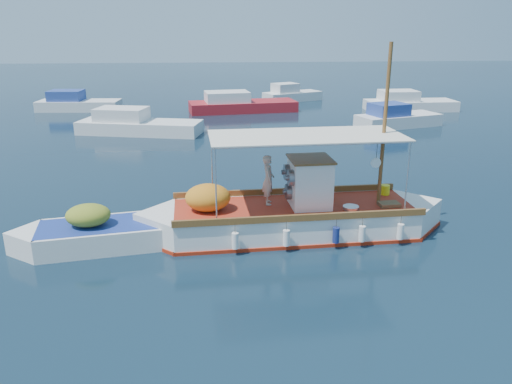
{
  "coord_description": "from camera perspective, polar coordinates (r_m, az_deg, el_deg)",
  "views": [
    {
      "loc": [
        -2.86,
        -15.46,
        6.51
      ],
      "look_at": [
        -1.59,
        0.0,
        1.32
      ],
      "focal_mm": 35.0,
      "sensor_mm": 36.0,
      "label": 1
    }
  ],
  "objects": [
    {
      "name": "bg_boat_far_w",
      "position": [
        43.17,
        -19.82,
        9.42
      ],
      "size": [
        6.54,
        2.75,
        1.8
      ],
      "rotation": [
        0.0,
        0.0,
        -0.07
      ],
      "color": "silver",
      "rests_on": "ground"
    },
    {
      "name": "bg_boat_far_n",
      "position": [
        46.05,
        4.01,
        10.95
      ],
      "size": [
        5.58,
        3.93,
        1.8
      ],
      "rotation": [
        0.0,
        0.0,
        0.41
      ],
      "color": "silver",
      "rests_on": "ground"
    },
    {
      "name": "bg_boat_n",
      "position": [
        40.13,
        -1.89,
        9.87
      ],
      "size": [
        8.69,
        3.93,
        1.8
      ],
      "rotation": [
        0.0,
        0.0,
        0.14
      ],
      "color": "maroon",
      "rests_on": "ground"
    },
    {
      "name": "bg_boat_nw",
      "position": [
        32.66,
        -13.53,
        7.38
      ],
      "size": [
        8.03,
        4.1,
        1.8
      ],
      "rotation": [
        0.0,
        0.0,
        -0.23
      ],
      "color": "silver",
      "rests_on": "ground"
    },
    {
      "name": "bg_boat_ne",
      "position": [
        35.33,
        15.72,
        8.01
      ],
      "size": [
        6.12,
        3.81,
        1.8
      ],
      "rotation": [
        0.0,
        0.0,
        0.3
      ],
      "color": "silver",
      "rests_on": "ground"
    },
    {
      "name": "bg_boat_e",
      "position": [
        42.48,
        16.95,
        9.58
      ],
      "size": [
        7.11,
        2.68,
        1.8
      ],
      "rotation": [
        0.0,
        0.0,
        0.01
      ],
      "color": "silver",
      "rests_on": "ground"
    },
    {
      "name": "fishing_caique",
      "position": [
        16.39,
        4.09,
        -2.88
      ],
      "size": [
        10.25,
        3.2,
        6.26
      ],
      "rotation": [
        0.0,
        0.0,
        0.05
      ],
      "color": "white",
      "rests_on": "ground"
    },
    {
      "name": "ground",
      "position": [
        17.02,
        5.34,
        -4.08
      ],
      "size": [
        160.0,
        160.0,
        0.0
      ],
      "primitive_type": "plane",
      "color": "black",
      "rests_on": "ground"
    },
    {
      "name": "dinghy",
      "position": [
        16.17,
        -15.73,
        -4.7
      ],
      "size": [
        6.42,
        2.58,
        1.59
      ],
      "rotation": [
        0.0,
        0.0,
        0.17
      ],
      "color": "white",
      "rests_on": "ground"
    }
  ]
}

